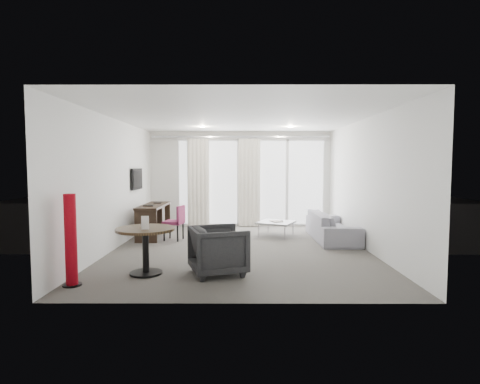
{
  "coord_description": "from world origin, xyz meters",
  "views": [
    {
      "loc": [
        0.03,
        -7.41,
        1.66
      ],
      "look_at": [
        0.0,
        0.6,
        1.1
      ],
      "focal_mm": 28.0,
      "sensor_mm": 36.0,
      "label": 1
    }
  ],
  "objects_px": {
    "round_table": "(146,251)",
    "sofa": "(332,226)",
    "tub_armchair": "(218,250)",
    "coffee_table": "(276,229)",
    "rattan_chair_b": "(302,205)",
    "red_lamp": "(71,240)",
    "desk": "(154,221)",
    "desk_chair": "(174,223)",
    "rattan_chair_a": "(281,205)"
  },
  "relations": [
    {
      "from": "desk_chair",
      "to": "rattan_chair_b",
      "type": "bearing_deg",
      "value": 59.69
    },
    {
      "from": "desk",
      "to": "round_table",
      "type": "distance_m",
      "value": 3.12
    },
    {
      "from": "round_table",
      "to": "tub_armchair",
      "type": "xyz_separation_m",
      "value": [
        1.11,
        0.01,
        0.01
      ]
    },
    {
      "from": "coffee_table",
      "to": "sofa",
      "type": "xyz_separation_m",
      "value": [
        1.22,
        -0.41,
        0.13
      ]
    },
    {
      "from": "coffee_table",
      "to": "desk_chair",
      "type": "bearing_deg",
      "value": -168.68
    },
    {
      "from": "tub_armchair",
      "to": "coffee_table",
      "type": "distance_m",
      "value": 3.33
    },
    {
      "from": "red_lamp",
      "to": "sofa",
      "type": "bearing_deg",
      "value": 36.64
    },
    {
      "from": "round_table",
      "to": "coffee_table",
      "type": "height_order",
      "value": "round_table"
    },
    {
      "from": "red_lamp",
      "to": "coffee_table",
      "type": "height_order",
      "value": "red_lamp"
    },
    {
      "from": "tub_armchair",
      "to": "sofa",
      "type": "relative_size",
      "value": 0.39
    },
    {
      "from": "tub_armchair",
      "to": "rattan_chair_b",
      "type": "xyz_separation_m",
      "value": [
        2.3,
        6.34,
        0.03
      ]
    },
    {
      "from": "desk",
      "to": "desk_chair",
      "type": "height_order",
      "value": "desk_chair"
    },
    {
      "from": "rattan_chair_a",
      "to": "coffee_table",
      "type": "bearing_deg",
      "value": -108.26
    },
    {
      "from": "rattan_chair_a",
      "to": "desk_chair",
      "type": "bearing_deg",
      "value": -139.78
    },
    {
      "from": "tub_armchair",
      "to": "sofa",
      "type": "height_order",
      "value": "tub_armchair"
    },
    {
      "from": "sofa",
      "to": "rattan_chair_b",
      "type": "bearing_deg",
      "value": 1.47
    },
    {
      "from": "round_table",
      "to": "red_lamp",
      "type": "distance_m",
      "value": 1.09
    },
    {
      "from": "round_table",
      "to": "rattan_chair_a",
      "type": "relative_size",
      "value": 0.98
    },
    {
      "from": "sofa",
      "to": "tub_armchair",
      "type": "bearing_deg",
      "value": 138.37
    },
    {
      "from": "desk_chair",
      "to": "rattan_chair_a",
      "type": "relative_size",
      "value": 0.86
    },
    {
      "from": "desk_chair",
      "to": "round_table",
      "type": "height_order",
      "value": "desk_chair"
    },
    {
      "from": "desk",
      "to": "desk_chair",
      "type": "xyz_separation_m",
      "value": [
        0.54,
        -0.42,
        0.01
      ]
    },
    {
      "from": "sofa",
      "to": "rattan_chair_a",
      "type": "xyz_separation_m",
      "value": [
        -0.81,
        3.25,
        0.15
      ]
    },
    {
      "from": "desk",
      "to": "coffee_table",
      "type": "relative_size",
      "value": 2.08
    },
    {
      "from": "desk_chair",
      "to": "red_lamp",
      "type": "relative_size",
      "value": 0.61
    },
    {
      "from": "round_table",
      "to": "rattan_chair_b",
      "type": "height_order",
      "value": "rattan_chair_b"
    },
    {
      "from": "desk",
      "to": "coffee_table",
      "type": "bearing_deg",
      "value": 0.98
    },
    {
      "from": "tub_armchair",
      "to": "round_table",
      "type": "bearing_deg",
      "value": 72.06
    },
    {
      "from": "round_table",
      "to": "tub_armchair",
      "type": "height_order",
      "value": "tub_armchair"
    },
    {
      "from": "red_lamp",
      "to": "rattan_chair_b",
      "type": "height_order",
      "value": "red_lamp"
    },
    {
      "from": "round_table",
      "to": "rattan_chair_a",
      "type": "xyz_separation_m",
      "value": [
        2.7,
        5.95,
        0.1
      ]
    },
    {
      "from": "rattan_chair_a",
      "to": "round_table",
      "type": "bearing_deg",
      "value": -124.44
    },
    {
      "from": "tub_armchair",
      "to": "sofa",
      "type": "xyz_separation_m",
      "value": [
        2.4,
        2.7,
        -0.06
      ]
    },
    {
      "from": "desk",
      "to": "rattan_chair_b",
      "type": "height_order",
      "value": "rattan_chair_b"
    },
    {
      "from": "coffee_table",
      "to": "sofa",
      "type": "bearing_deg",
      "value": -18.66
    },
    {
      "from": "red_lamp",
      "to": "tub_armchair",
      "type": "bearing_deg",
      "value": 15.98
    },
    {
      "from": "coffee_table",
      "to": "rattan_chair_b",
      "type": "height_order",
      "value": "rattan_chair_b"
    },
    {
      "from": "round_table",
      "to": "red_lamp",
      "type": "relative_size",
      "value": 0.7
    },
    {
      "from": "rattan_chair_a",
      "to": "desk",
      "type": "bearing_deg",
      "value": -148.77
    },
    {
      "from": "round_table",
      "to": "red_lamp",
      "type": "height_order",
      "value": "red_lamp"
    },
    {
      "from": "desk",
      "to": "tub_armchair",
      "type": "height_order",
      "value": "desk"
    },
    {
      "from": "desk",
      "to": "sofa",
      "type": "relative_size",
      "value": 0.76
    },
    {
      "from": "red_lamp",
      "to": "desk",
      "type": "bearing_deg",
      "value": 85.38
    },
    {
      "from": "round_table",
      "to": "sofa",
      "type": "xyz_separation_m",
      "value": [
        3.51,
        2.7,
        -0.05
      ]
    },
    {
      "from": "rattan_chair_b",
      "to": "sofa",
      "type": "bearing_deg",
      "value": -82.58
    },
    {
      "from": "round_table",
      "to": "rattan_chair_a",
      "type": "distance_m",
      "value": 6.54
    },
    {
      "from": "tub_armchair",
      "to": "rattan_chair_b",
      "type": "height_order",
      "value": "rattan_chair_b"
    },
    {
      "from": "desk_chair",
      "to": "rattan_chair_a",
      "type": "distance_m",
      "value": 4.3
    },
    {
      "from": "desk_chair",
      "to": "sofa",
      "type": "distance_m",
      "value": 3.56
    },
    {
      "from": "sofa",
      "to": "desk",
      "type": "bearing_deg",
      "value": 84.95
    }
  ]
}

